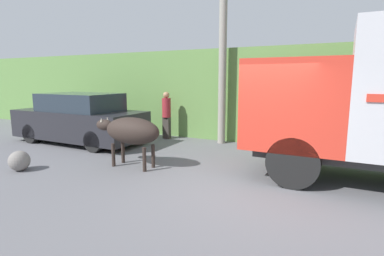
% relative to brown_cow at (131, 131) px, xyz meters
% --- Properties ---
extents(ground_plane, '(60.00, 60.00, 0.00)m').
position_rel_brown_cow_xyz_m(ground_plane, '(3.00, -0.14, -0.92)').
color(ground_plane, slate).
extents(hillside_embankment, '(32.00, 6.79, 3.25)m').
position_rel_brown_cow_xyz_m(hillside_embankment, '(3.00, 7.42, 0.71)').
color(hillside_embankment, '#608C47').
rests_on(hillside_embankment, ground_plane).
extents(building_backdrop, '(5.63, 2.70, 2.82)m').
position_rel_brown_cow_xyz_m(building_backdrop, '(-0.01, 5.41, 0.51)').
color(building_backdrop, '#8CC69E').
rests_on(building_backdrop, ground_plane).
extents(brown_cow, '(1.93, 0.67, 1.27)m').
position_rel_brown_cow_xyz_m(brown_cow, '(0.00, 0.00, 0.00)').
color(brown_cow, '#2D231E').
rests_on(brown_cow, ground_plane).
extents(parked_suv, '(4.71, 1.85, 1.72)m').
position_rel_brown_cow_xyz_m(parked_suv, '(-3.41, 1.49, -0.09)').
color(parked_suv, '#232328').
rests_on(parked_suv, ground_plane).
extents(pedestrian_on_hill, '(0.33, 0.33, 1.74)m').
position_rel_brown_cow_xyz_m(pedestrian_on_hill, '(-1.10, 3.48, 0.05)').
color(pedestrian_on_hill, '#38332D').
rests_on(pedestrian_on_hill, ground_plane).
extents(utility_pole, '(0.90, 0.26, 6.15)m').
position_rel_brown_cow_xyz_m(utility_pole, '(0.99, 3.69, 2.26)').
color(utility_pole, gray).
rests_on(utility_pole, ground_plane).
extents(roadside_rock, '(0.49, 0.49, 0.49)m').
position_rel_brown_cow_xyz_m(roadside_rock, '(-2.22, -1.51, -0.67)').
color(roadside_rock, gray).
rests_on(roadside_rock, ground_plane).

